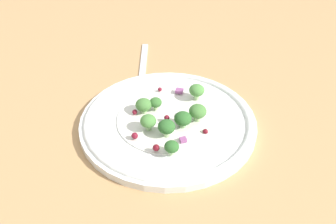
% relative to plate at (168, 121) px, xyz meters
% --- Properties ---
extents(ground_plane, '(1.80, 1.80, 0.02)m').
position_rel_plate_xyz_m(ground_plane, '(-0.01, 0.01, -0.02)').
color(ground_plane, tan).
extents(plate, '(0.28, 0.28, 0.02)m').
position_rel_plate_xyz_m(plate, '(0.00, 0.00, 0.00)').
color(plate, white).
rests_on(plate, ground_plane).
extents(dressing_pool, '(0.16, 0.16, 0.00)m').
position_rel_plate_xyz_m(dressing_pool, '(0.00, 0.00, 0.00)').
color(dressing_pool, white).
rests_on(dressing_pool, plate).
extents(broccoli_floret_0, '(0.02, 0.02, 0.02)m').
position_rel_plate_xyz_m(broccoli_floret_0, '(0.04, -0.07, 0.02)').
color(broccoli_floret_0, '#ADD18E').
rests_on(broccoli_floret_0, plate).
extents(broccoli_floret_1, '(0.03, 0.03, 0.03)m').
position_rel_plate_xyz_m(broccoli_floret_1, '(0.02, 0.07, 0.02)').
color(broccoli_floret_1, '#9EC684').
rests_on(broccoli_floret_1, plate).
extents(broccoli_floret_2, '(0.02, 0.02, 0.02)m').
position_rel_plate_xyz_m(broccoli_floret_2, '(-0.02, -0.04, 0.02)').
color(broccoli_floret_2, '#9EC684').
rests_on(broccoli_floret_2, plate).
extents(broccoli_floret_3, '(0.03, 0.03, 0.03)m').
position_rel_plate_xyz_m(broccoli_floret_3, '(-0.04, -0.00, 0.02)').
color(broccoli_floret_3, '#9EC684').
rests_on(broccoli_floret_3, plate).
extents(broccoli_floret_4, '(0.03, 0.03, 0.03)m').
position_rel_plate_xyz_m(broccoli_floret_4, '(0.04, 0.02, 0.02)').
color(broccoli_floret_4, '#9EC684').
rests_on(broccoli_floret_4, plate).
extents(broccoli_floret_5, '(0.02, 0.02, 0.02)m').
position_rel_plate_xyz_m(broccoli_floret_5, '(-0.03, 0.01, 0.02)').
color(broccoli_floret_5, '#ADD18E').
rests_on(broccoli_floret_5, plate).
extents(broccoli_floret_6, '(0.03, 0.03, 0.03)m').
position_rel_plate_xyz_m(broccoli_floret_6, '(0.03, -0.01, 0.02)').
color(broccoli_floret_6, '#8EB77A').
rests_on(broccoli_floret_6, plate).
extents(broccoli_floret_7, '(0.03, 0.03, 0.03)m').
position_rel_plate_xyz_m(broccoli_floret_7, '(0.01, -0.04, 0.02)').
color(broccoli_floret_7, '#ADD18E').
rests_on(broccoli_floret_7, plate).
extents(cranberry_0, '(0.01, 0.01, 0.01)m').
position_rel_plate_xyz_m(cranberry_0, '(0.06, -0.01, 0.01)').
color(cranberry_0, maroon).
rests_on(cranberry_0, plate).
extents(cranberry_1, '(0.01, 0.01, 0.01)m').
position_rel_plate_xyz_m(cranberry_1, '(0.00, -0.01, 0.01)').
color(cranberry_1, maroon).
rests_on(cranberry_1, plate).
extents(cranberry_2, '(0.01, 0.01, 0.01)m').
position_rel_plate_xyz_m(cranberry_2, '(-0.02, -0.06, 0.01)').
color(cranberry_2, maroon).
rests_on(cranberry_2, plate).
extents(cranberry_3, '(0.01, 0.01, 0.01)m').
position_rel_plate_xyz_m(cranberry_3, '(0.02, -0.08, 0.01)').
color(cranberry_3, maroon).
rests_on(cranberry_3, plate).
extents(cranberry_4, '(0.01, 0.01, 0.01)m').
position_rel_plate_xyz_m(cranberry_4, '(-0.04, 0.06, 0.01)').
color(cranberry_4, maroon).
rests_on(cranberry_4, plate).
extents(cranberry_5, '(0.01, 0.01, 0.01)m').
position_rel_plate_xyz_m(cranberry_5, '(-0.05, -0.01, 0.01)').
color(cranberry_5, maroon).
rests_on(cranberry_5, plate).
extents(onion_bit_0, '(0.01, 0.01, 0.00)m').
position_rel_plate_xyz_m(onion_bit_0, '(-0.00, -0.02, 0.01)').
color(onion_bit_0, '#A35B93').
rests_on(onion_bit_0, plate).
extents(onion_bit_1, '(0.01, 0.01, 0.00)m').
position_rel_plate_xyz_m(onion_bit_1, '(-0.01, 0.07, 0.01)').
color(onion_bit_1, '#934C84').
rests_on(onion_bit_1, plate).
extents(onion_bit_2, '(0.01, 0.01, 0.01)m').
position_rel_plate_xyz_m(onion_bit_2, '(0.04, -0.04, 0.01)').
color(onion_bit_2, '#934C84').
rests_on(onion_bit_2, plate).
extents(fork, '(0.09, 0.18, 0.01)m').
position_rel_plate_xyz_m(fork, '(-0.11, 0.13, -0.01)').
color(fork, silver).
rests_on(fork, ground_plane).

